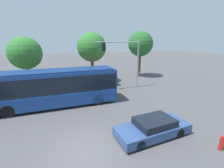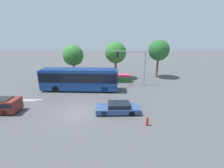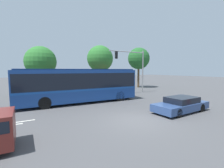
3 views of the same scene
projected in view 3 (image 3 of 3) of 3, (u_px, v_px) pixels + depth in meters
ground_plane at (137, 121)px, 9.67m from camera, size 140.00×140.00×0.00m
city_bus at (80, 84)px, 14.84m from camera, size 11.24×2.86×3.23m
sedan_foreground at (181, 105)px, 11.66m from camera, size 4.63×1.99×1.12m
traffic_light_pole at (135, 64)px, 21.01m from camera, size 5.45×0.24×5.79m
flowering_hedge at (94, 89)px, 20.28m from camera, size 9.16×1.26×1.36m
street_tree_left at (41, 62)px, 19.82m from camera, size 3.88×3.88×6.13m
street_tree_centre at (100, 59)px, 23.05m from camera, size 3.84×3.84×6.73m
street_tree_right at (139, 59)px, 27.69m from camera, size 3.82×3.82×7.08m
lane_stripe_near at (12, 123)px, 9.22m from camera, size 2.40×0.16×0.01m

